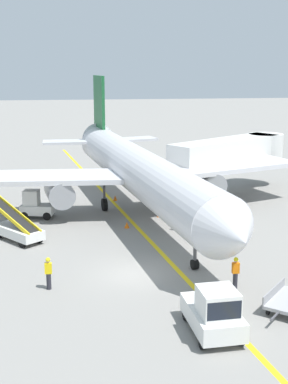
% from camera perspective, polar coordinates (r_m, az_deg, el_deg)
% --- Properties ---
extents(ground_plane, '(300.00, 300.00, 0.00)m').
position_cam_1_polar(ground_plane, '(29.46, -0.92, -8.72)').
color(ground_plane, gray).
extents(taxi_line_yellow, '(11.97, 79.19, 0.01)m').
position_cam_1_polar(taxi_line_yellow, '(34.32, 0.84, -5.45)').
color(taxi_line_yellow, yellow).
rests_on(taxi_line_yellow, ground).
extents(airliner, '(28.30, 35.29, 10.10)m').
position_cam_1_polar(airliner, '(40.27, -0.81, 2.43)').
color(airliner, silver).
rests_on(airliner, ground).
extents(jet_bridge, '(12.05, 9.18, 4.85)m').
position_cam_1_polar(jet_bridge, '(47.95, 9.80, 4.17)').
color(jet_bridge, silver).
rests_on(jet_bridge, ground).
extents(pushback_tug, '(2.08, 3.69, 2.20)m').
position_cam_1_polar(pushback_tug, '(23.13, 7.50, -12.63)').
color(pushback_tug, silver).
rests_on(pushback_tug, ground).
extents(baggage_tug_near_wing, '(2.61, 1.76, 2.10)m').
position_cam_1_polar(baggage_tug_near_wing, '(40.39, -11.53, -1.44)').
color(baggage_tug_near_wing, silver).
rests_on(baggage_tug_near_wing, ground).
extents(belt_loader_forward_hold, '(4.45, 4.39, 2.59)m').
position_cam_1_polar(belt_loader_forward_hold, '(38.44, 7.40, -2.27)').
color(belt_loader_forward_hold, silver).
rests_on(belt_loader_forward_hold, ground).
extents(belt_loader_aft_hold, '(4.13, 4.67, 2.59)m').
position_cam_1_polar(belt_loader_aft_hold, '(35.59, -13.41, -3.82)').
color(belt_loader_aft_hold, silver).
rests_on(belt_loader_aft_hold, ground).
extents(ground_crew_marshaller, '(0.36, 0.24, 1.70)m').
position_cam_1_polar(ground_crew_marshaller, '(27.64, -10.17, -8.44)').
color(ground_crew_marshaller, '#26262D').
rests_on(ground_crew_marshaller, ground).
extents(ground_crew_wing_walker, '(0.36, 0.24, 1.70)m').
position_cam_1_polar(ground_crew_wing_walker, '(27.65, 9.75, -8.42)').
color(ground_crew_wing_walker, '#26262D').
rests_on(ground_crew_wing_walker, ground).
extents(safety_cone_nose_left, '(0.36, 0.36, 0.44)m').
position_cam_1_polar(safety_cone_nose_left, '(44.78, -3.10, -0.65)').
color(safety_cone_nose_left, orange).
rests_on(safety_cone_nose_left, ground).
extents(safety_cone_nose_right, '(0.36, 0.36, 0.44)m').
position_cam_1_polar(safety_cone_nose_right, '(39.98, 1.63, -2.37)').
color(safety_cone_nose_right, orange).
rests_on(safety_cone_nose_right, ground).
extents(safety_cone_tail_area, '(0.36, 0.36, 0.44)m').
position_cam_1_polar(safety_cone_tail_area, '(37.34, -1.84, -3.53)').
color(safety_cone_tail_area, orange).
rests_on(safety_cone_tail_area, ground).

